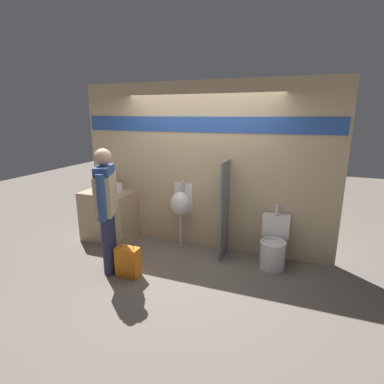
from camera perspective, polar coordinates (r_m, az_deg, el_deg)
ground_plane at (r=4.78m, az=-0.75°, el=-12.77°), size 16.00×16.00×0.00m
display_wall at (r=4.88m, az=1.81°, el=4.74°), size 4.23×0.07×2.70m
sink_counter at (r=5.57m, az=-15.43°, el=-4.32°), size 0.89×0.60×0.88m
sink_basin at (r=5.45m, az=-14.99°, el=0.84°), size 0.37×0.37×0.27m
cell_phone at (r=5.19m, az=-14.15°, el=-0.43°), size 0.07×0.14×0.01m
divider_near_counter at (r=4.64m, az=6.20°, el=-3.46°), size 0.03×0.46×1.53m
urinal_near_counter at (r=4.96m, az=-2.18°, el=-2.23°), size 0.34×0.30×1.14m
toilet at (r=4.64m, az=15.26°, el=-9.86°), size 0.40×0.54×0.89m
person_in_vest at (r=4.27m, az=-16.01°, el=-1.94°), size 0.40×0.57×1.76m
shopping_bag at (r=4.35m, az=-12.09°, el=-12.84°), size 0.32×0.18×0.56m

